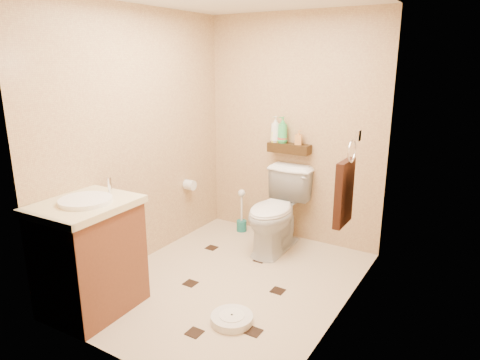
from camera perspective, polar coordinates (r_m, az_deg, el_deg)
The scene contains 18 objects.
ground at distance 3.95m, azimuth -1.36°, elevation -13.39°, with size 2.50×2.50×0.00m, color #C2AB8E.
wall_back at distance 4.61m, azimuth 7.06°, elevation 6.59°, with size 2.00×0.04×2.40m, color tan.
wall_front at distance 2.60m, azimuth -16.65°, elevation -1.08°, with size 2.00×0.04×2.40m, color tan.
wall_left at distance 4.15m, azimuth -13.21°, elevation 5.28°, with size 0.04×2.50×2.40m, color tan.
wall_right at distance 3.11m, azimuth 14.17°, elevation 1.80°, with size 0.04×2.50×2.40m, color tan.
wall_shelf at distance 4.57m, azimuth 6.56°, elevation 4.23°, with size 0.46×0.14×0.10m, color #3A250F.
floor_accents at distance 3.87m, azimuth -1.15°, elevation -14.01°, with size 1.21×1.39×0.01m.
toilet at distance 4.42m, azimuth 4.91°, elevation -4.17°, with size 0.47×0.83×0.85m, color white.
vanity at distance 3.56m, azimuth -19.44°, elevation -9.43°, with size 0.63×0.76×1.04m.
bathroom_scale at distance 3.41m, azimuth -1.09°, elevation -18.00°, with size 0.35×0.35×0.07m.
toilet_brush at distance 4.96m, azimuth 0.22°, elevation -4.90°, with size 0.12×0.12×0.50m.
towel_ring at distance 3.43m, azimuth 13.79°, elevation -1.29°, with size 0.12×0.30×0.76m.
toilet_paper at distance 4.72m, azimuth -6.73°, elevation -0.65°, with size 0.12×0.11×0.12m.
bottle_a at distance 4.61m, azimuth 4.74°, elevation 6.77°, with size 0.11×0.11×0.28m, color white.
bottle_b at distance 4.61m, azimuth 4.74°, elevation 6.12°, with size 0.08×0.08×0.17m, color yellow.
bottle_c at distance 4.58m, azimuth 5.68°, elevation 5.80°, with size 0.11×0.11×0.14m, color red.
bottle_d at distance 4.57m, azimuth 5.71°, elevation 6.67°, with size 0.11×0.11×0.28m, color #3AAF5C.
bottle_e at distance 4.50m, azimuth 7.82°, elevation 5.66°, with size 0.07×0.07×0.15m, color #C98543.
Camera 1 is at (1.88, -2.89, 1.92)m, focal length 32.00 mm.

